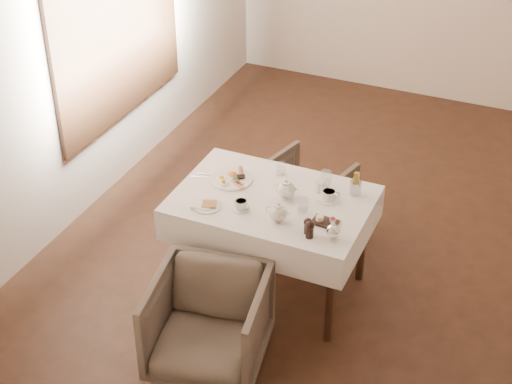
{
  "coord_description": "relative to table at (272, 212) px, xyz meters",
  "views": [
    {
      "loc": [
        1.12,
        -4.93,
        3.61
      ],
      "look_at": [
        -0.59,
        -1.03,
        0.82
      ],
      "focal_mm": 55.0,
      "sensor_mm": 36.0,
      "label": 1
    }
  ],
  "objects": [
    {
      "name": "creamer",
      "position": [
        0.26,
        0.2,
        0.16
      ],
      "size": [
        0.08,
        0.08,
        0.08
      ],
      "primitive_type": "cylinder",
      "rotation": [
        0.0,
        0.0,
        0.3
      ],
      "color": "white",
      "rests_on": "table"
    },
    {
      "name": "pepper_mill_left",
      "position": [
        0.35,
        -0.27,
        0.17
      ],
      "size": [
        0.06,
        0.06,
        0.11
      ],
      "primitive_type": null,
      "rotation": [
        0.0,
        0.0,
        -0.07
      ],
      "color": "black",
      "rests_on": "table"
    },
    {
      "name": "table",
      "position": [
        0.0,
        0.0,
        0.0
      ],
      "size": [
        1.28,
        0.88,
        0.75
      ],
      "color": "black",
      "rests_on": "ground"
    },
    {
      "name": "teacup_far",
      "position": [
        0.35,
        0.13,
        0.15
      ],
      "size": [
        0.14,
        0.14,
        0.07
      ],
      "rotation": [
        0.0,
        0.0,
        0.4
      ],
      "color": "white",
      "rests_on": "table"
    },
    {
      "name": "teacup_near",
      "position": [
        -0.14,
        -0.2,
        0.14
      ],
      "size": [
        0.12,
        0.12,
        0.06
      ],
      "rotation": [
        0.0,
        0.0,
        -0.17
      ],
      "color": "white",
      "rests_on": "table"
    },
    {
      "name": "armchair_far",
      "position": [
        -0.05,
        0.79,
        -0.36
      ],
      "size": [
        0.73,
        0.75,
        0.56
      ],
      "primitive_type": "imported",
      "rotation": [
        0.0,
        0.0,
        2.9
      ],
      "color": "#50463B",
      "rests_on": "ground"
    },
    {
      "name": "cutlery_knife",
      "position": [
        -0.53,
        0.05,
        0.12
      ],
      "size": [
        0.18,
        0.07,
        0.0
      ],
      "primitive_type": "cube",
      "rotation": [
        0.0,
        0.0,
        1.88
      ],
      "color": "silver",
      "rests_on": "table"
    },
    {
      "name": "glass_right",
      "position": [
        0.26,
        0.3,
        0.17
      ],
      "size": [
        0.1,
        0.1,
        0.1
      ],
      "primitive_type": "cylinder",
      "rotation": [
        0.0,
        0.0,
        0.42
      ],
      "color": "silver",
      "rests_on": "table"
    },
    {
      "name": "armchair_near",
      "position": [
        -0.07,
        -0.83,
        -0.32
      ],
      "size": [
        0.79,
        0.81,
        0.64
      ],
      "primitive_type": "imported",
      "rotation": [
        0.0,
        0.0,
        0.17
      ],
      "color": "#50463B",
      "rests_on": "ground"
    },
    {
      "name": "glass_mid",
      "position": [
        0.24,
        -0.06,
        0.16
      ],
      "size": [
        0.08,
        0.08,
        0.09
      ],
      "primitive_type": "cylinder",
      "rotation": [
        0.0,
        0.0,
        -0.21
      ],
      "color": "silver",
      "rests_on": "table"
    },
    {
      "name": "pepper_mill_right",
      "position": [
        0.37,
        -0.31,
        0.18
      ],
      "size": [
        0.07,
        0.07,
        0.12
      ],
      "primitive_type": null,
      "rotation": [
        0.0,
        0.0,
        0.26
      ],
      "color": "black",
      "rests_on": "table"
    },
    {
      "name": "cutlery_fork",
      "position": [
        -0.5,
        0.09,
        0.12
      ],
      "size": [
        0.19,
        0.05,
        0.0
      ],
      "primitive_type": "cube",
      "rotation": [
        0.0,
        0.0,
        1.75
      ],
      "color": "silver",
      "rests_on": "table"
    },
    {
      "name": "side_plate",
      "position": [
        -0.35,
        -0.27,
        0.12
      ],
      "size": [
        0.18,
        0.18,
        0.02
      ],
      "rotation": [
        0.0,
        0.0,
        0.15
      ],
      "color": "white",
      "rests_on": "table"
    },
    {
      "name": "fries_cup",
      "position": [
        0.48,
        0.27,
        0.19
      ],
      "size": [
        0.08,
        0.08,
        0.17
      ],
      "rotation": [
        0.0,
        0.0,
        0.23
      ],
      "color": "silver",
      "rests_on": "table"
    },
    {
      "name": "breakfast_plate",
      "position": [
        -0.34,
        0.1,
        0.13
      ],
      "size": [
        0.29,
        0.29,
        0.04
      ],
      "rotation": [
        0.0,
        0.0,
        0.07
      ],
      "color": "white",
      "rests_on": "table"
    },
    {
      "name": "teapot_centre",
      "position": [
        0.08,
        0.05,
        0.18
      ],
      "size": [
        0.19,
        0.16,
        0.14
      ],
      "primitive_type": null,
      "rotation": [
        0.0,
        0.0,
        0.19
      ],
      "color": "white",
      "rests_on": "table"
    },
    {
      "name": "silver_pot",
      "position": [
        0.51,
        -0.26,
        0.17
      ],
      "size": [
        0.11,
        0.1,
        0.11
      ],
      "primitive_type": null,
      "rotation": [
        0.0,
        0.0,
        0.14
      ],
      "color": "white",
      "rests_on": "table"
    },
    {
      "name": "teapot_front",
      "position": [
        0.13,
        -0.22,
        0.18
      ],
      "size": [
        0.17,
        0.13,
        0.13
      ],
      "primitive_type": null,
      "rotation": [
        0.0,
        0.0,
        0.04
      ],
      "color": "white",
      "rests_on": "table"
    },
    {
      "name": "glass_left",
      "position": [
        -0.06,
        0.3,
        0.16
      ],
      "size": [
        0.08,
        0.08,
        0.09
      ],
      "primitive_type": "cylinder",
      "rotation": [
        0.0,
        0.0,
        -0.29
      ],
      "color": "silver",
      "rests_on": "table"
    },
    {
      "name": "condiment_board",
      "position": [
        0.41,
        -0.13,
        0.13
      ],
      "size": [
        0.17,
        0.12,
        0.04
      ],
      "rotation": [
        0.0,
        0.0,
        -0.06
      ],
      "color": "black",
      "rests_on": "table"
    }
  ]
}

